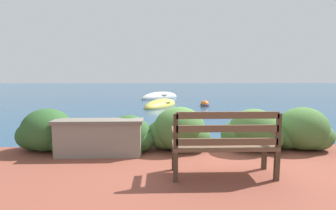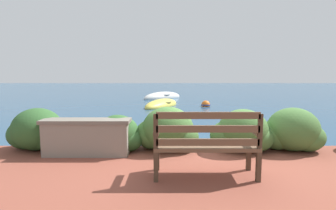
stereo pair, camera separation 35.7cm
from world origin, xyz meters
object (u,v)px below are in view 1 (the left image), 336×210
Objects in this scene: rowboat_mid at (160,97)px; mooring_buoy at (205,105)px; rowboat_nearest at (161,105)px; park_bench at (224,142)px.

mooring_buoy is (2.25, -4.24, 0.01)m from rowboat_mid.
park_bench is at bearing 31.54° from rowboat_nearest.
rowboat_nearest is 4.21m from rowboat_mid.
park_bench reaches higher than mooring_buoy.
mooring_buoy is at bearing 115.81° from rowboat_nearest.
rowboat_mid is 6.08× the size of mooring_buoy.
mooring_buoy is at bearing 82.82° from park_bench.
rowboat_mid is at bearing -152.99° from rowboat_nearest.
park_bench is 13.85m from rowboat_mid.
rowboat_nearest is 6.20× the size of mooring_buoy.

